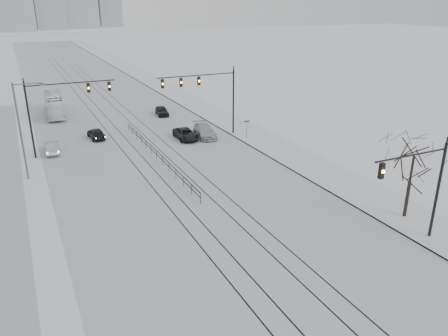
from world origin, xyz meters
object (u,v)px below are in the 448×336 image
(sedan_nb_front, at_px, (186,134))
(box_truck, at_px, (54,105))
(traffic_mast_near, at_px, (423,182))
(bare_tree, at_px, (413,163))
(sedan_sb_inner, at_px, (96,133))
(sedan_nb_right, at_px, (205,131))
(sedan_sb_outer, at_px, (52,147))
(sedan_nb_far, at_px, (162,111))

(sedan_nb_front, distance_m, box_truck, 23.33)
(traffic_mast_near, bearing_deg, bare_tree, 51.24)
(bare_tree, relative_size, sedan_nb_front, 1.33)
(traffic_mast_near, height_order, bare_tree, traffic_mast_near)
(sedan_sb_inner, bearing_deg, sedan_nb_front, 149.39)
(sedan_nb_right, bearing_deg, bare_tree, -70.55)
(sedan_sb_outer, relative_size, sedan_nb_right, 0.80)
(sedan_sb_inner, xyz_separation_m, sedan_nb_right, (12.15, -4.95, 0.08))
(sedan_sb_inner, relative_size, box_truck, 0.36)
(box_truck, bearing_deg, sedan_nb_front, 127.16)
(sedan_sb_outer, bearing_deg, traffic_mast_near, 125.44)
(sedan_nb_right, relative_size, box_truck, 0.47)
(sedan_nb_front, bearing_deg, sedan_sb_outer, 176.28)
(traffic_mast_near, distance_m, sedan_nb_far, 42.43)
(bare_tree, bearing_deg, sedan_sb_inner, 119.36)
(sedan_sb_inner, height_order, sedan_nb_front, sedan_sb_inner)
(sedan_nb_right, bearing_deg, sedan_sb_outer, -177.35)
(sedan_nb_far, bearing_deg, box_truck, 161.16)
(sedan_sb_inner, bearing_deg, bare_tree, 115.18)
(traffic_mast_near, distance_m, sedan_nb_right, 29.70)
(sedan_sb_inner, relative_size, sedan_nb_right, 0.76)
(sedan_nb_front, height_order, sedan_nb_far, sedan_nb_far)
(sedan_sb_outer, relative_size, box_truck, 0.38)
(traffic_mast_near, xyz_separation_m, sedan_sb_outer, (-20.52, 30.88, -3.89))
(sedan_nb_front, bearing_deg, sedan_sb_inner, 155.31)
(sedan_sb_outer, relative_size, sedan_nb_front, 0.89)
(sedan_nb_far, bearing_deg, sedan_nb_front, -87.99)
(traffic_mast_near, distance_m, box_truck, 52.28)
(box_truck, bearing_deg, sedan_nb_right, 131.72)
(bare_tree, height_order, box_truck, bare_tree)
(sedan_nb_right, bearing_deg, traffic_mast_near, -76.33)
(box_truck, bearing_deg, bare_tree, 117.89)
(sedan_nb_front, bearing_deg, box_truck, 125.45)
(traffic_mast_near, height_order, sedan_nb_far, traffic_mast_near)
(sedan_sb_inner, distance_m, sedan_nb_front, 10.82)
(bare_tree, bearing_deg, sedan_sb_outer, 129.45)
(sedan_nb_far, distance_m, box_truck, 15.63)
(sedan_nb_far, bearing_deg, bare_tree, -73.11)
(box_truck, bearing_deg, sedan_sb_outer, 86.77)
(sedan_nb_front, distance_m, sedan_nb_far, 12.63)
(sedan_nb_right, bearing_deg, sedan_sb_inner, 165.63)
(sedan_nb_front, height_order, box_truck, box_truck)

